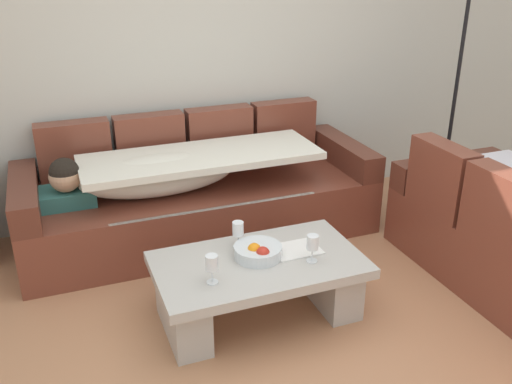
% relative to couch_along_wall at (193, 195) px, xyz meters
% --- Properties ---
extents(ground_plane, '(14.00, 14.00, 0.00)m').
position_rel_couch_along_wall_xyz_m(ground_plane, '(0.25, -1.63, -0.33)').
color(ground_plane, '#B37A54').
extents(back_wall, '(9.00, 0.10, 2.70)m').
position_rel_couch_along_wall_xyz_m(back_wall, '(0.25, 0.52, 1.02)').
color(back_wall, beige).
rests_on(back_wall, ground_plane).
extents(couch_along_wall, '(2.59, 0.92, 0.88)m').
position_rel_couch_along_wall_xyz_m(couch_along_wall, '(0.00, 0.00, 0.00)').
color(couch_along_wall, brown).
rests_on(couch_along_wall, ground_plane).
extents(coffee_table, '(1.20, 0.68, 0.38)m').
position_rel_couch_along_wall_xyz_m(coffee_table, '(0.08, -1.15, -0.09)').
color(coffee_table, '#B2B0A9').
rests_on(coffee_table, ground_plane).
extents(fruit_bowl, '(0.28, 0.28, 0.10)m').
position_rel_couch_along_wall_xyz_m(fruit_bowl, '(0.09, -1.12, 0.09)').
color(fruit_bowl, silver).
rests_on(fruit_bowl, coffee_table).
extents(wine_glass_near_left, '(0.07, 0.07, 0.17)m').
position_rel_couch_along_wall_xyz_m(wine_glass_near_left, '(-0.24, -1.28, 0.17)').
color(wine_glass_near_left, silver).
rests_on(wine_glass_near_left, coffee_table).
extents(wine_glass_near_right, '(0.07, 0.07, 0.17)m').
position_rel_couch_along_wall_xyz_m(wine_glass_near_right, '(0.36, -1.27, 0.17)').
color(wine_glass_near_right, silver).
rests_on(wine_glass_near_right, coffee_table).
extents(wine_glass_far_back, '(0.07, 0.07, 0.17)m').
position_rel_couch_along_wall_xyz_m(wine_glass_far_back, '(0.02, -0.96, 0.17)').
color(wine_glass_far_back, silver).
rests_on(wine_glass_far_back, coffee_table).
extents(open_magazine, '(0.28, 0.21, 0.01)m').
position_rel_couch_along_wall_xyz_m(open_magazine, '(0.33, -1.12, 0.06)').
color(open_magazine, white).
rests_on(open_magazine, coffee_table).
extents(floor_lamp, '(0.33, 0.31, 1.95)m').
position_rel_couch_along_wall_xyz_m(floor_lamp, '(2.19, -0.12, 0.79)').
color(floor_lamp, black).
rests_on(floor_lamp, ground_plane).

